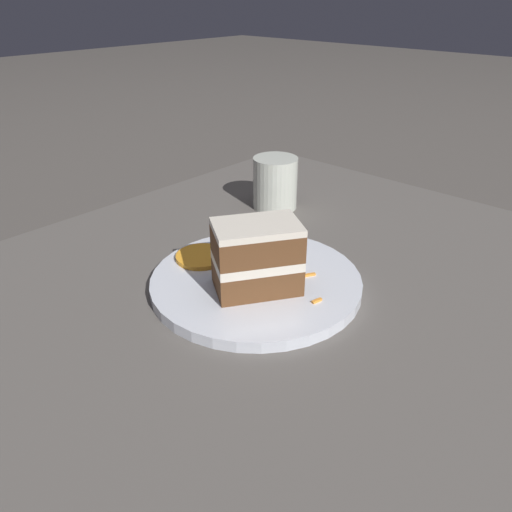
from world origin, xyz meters
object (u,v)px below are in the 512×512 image
at_px(cream_dollop, 252,232).
at_px(orange_garnish, 201,256).
at_px(cake_slice, 257,257).
at_px(plate, 256,282).
at_px(drinking_glass, 275,186).

bearing_deg(cream_dollop, orange_garnish, 157.52).
height_order(cream_dollop, orange_garnish, cream_dollop).
bearing_deg(orange_garnish, cake_slice, -92.30).
relative_size(plate, cake_slice, 2.25).
xyz_separation_m(cake_slice, orange_garnish, (0.00, 0.11, -0.04)).
relative_size(cake_slice, orange_garnish, 1.73).
distance_m(cream_dollop, drinking_glass, 0.19).
height_order(plate, cake_slice, cake_slice).
height_order(plate, orange_garnish, orange_garnish).
relative_size(cream_dollop, orange_garnish, 0.74).
bearing_deg(drinking_glass, orange_garnish, -163.88).
bearing_deg(plate, drinking_glass, 35.50).
distance_m(cake_slice, cream_dollop, 0.11).
height_order(cake_slice, cream_dollop, cake_slice).
xyz_separation_m(orange_garnish, drinking_glass, (0.24, 0.07, 0.02)).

